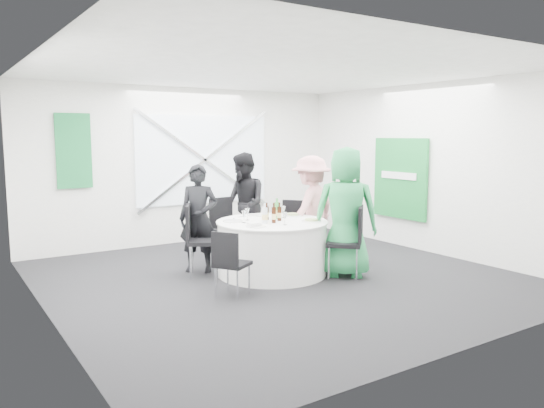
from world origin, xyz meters
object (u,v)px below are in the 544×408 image
chair_back_right (292,224)px  person_man_back_left (199,218)px  chair_back (225,224)px  person_man_back (243,205)px  person_woman_green (346,212)px  clear_water_bottle (265,216)px  chair_back_left (197,234)px  chair_front_right (351,236)px  green_water_bottle (277,211)px  banquet_table (272,248)px  person_woman_pink (311,209)px  chair_front_left (229,259)px

chair_back_right → person_man_back_left: bearing=-128.9°
chair_back → person_man_back: size_ratio=0.58×
person_woman_green → clear_water_bottle: size_ratio=6.54×
chair_back_left → chair_front_right: chair_back_left is taller
person_woman_green → clear_water_bottle: (-0.98, 0.54, -0.03)m
chair_back_left → green_water_bottle: size_ratio=3.35×
banquet_table → person_man_back_left: person_man_back_left is taller
person_woman_green → banquet_table: bearing=-0.0°
person_man_back → clear_water_bottle: person_man_back is taller
chair_back_left → person_woman_pink: bearing=-66.2°
chair_back → person_woman_green: person_woman_green is taller
banquet_table → chair_back_left: size_ratio=1.56×
chair_back_right → green_water_bottle: bearing=-89.0°
banquet_table → person_man_back: 1.29m
chair_front_right → clear_water_bottle: size_ratio=3.63×
person_woman_green → clear_water_bottle: 1.12m
chair_front_left → chair_back_left: bearing=-37.9°
chair_front_right → person_woman_pink: person_woman_pink is taller
chair_back_right → chair_front_right: 1.51m
chair_back_left → person_man_back_left: 0.30m
chair_back → chair_back_left: chair_back_left is taller
chair_back_right → green_water_bottle: green_water_bottle is taller
chair_back → person_man_back: (0.36, 0.05, 0.27)m
person_woman_pink → chair_back: bearing=-55.9°
chair_front_left → person_woman_pink: 2.25m
chair_front_left → person_woman_pink: size_ratio=0.50×
banquet_table → chair_front_left: bearing=-148.0°
person_woman_pink → chair_back_right: bearing=-97.5°
banquet_table → person_man_back_left: (-0.80, 0.69, 0.39)m
banquet_table → chair_back_left: bearing=152.0°
person_man_back → person_woman_green: size_ratio=0.94×
green_water_bottle → chair_back_left: bearing=160.5°
person_woman_pink → green_water_bottle: size_ratio=5.48×
person_man_back → person_woman_pink: 1.10m
chair_front_right → person_woman_pink: 1.17m
chair_front_left → person_man_back: 2.25m
banquet_table → clear_water_bottle: bearing=-150.8°
chair_back_left → person_woman_pink: size_ratio=0.61×
banquet_table → chair_back_left: (-0.92, 0.49, 0.21)m
person_man_back_left → chair_back_right: bearing=42.1°
chair_back → person_man_back_left: 0.82m
person_woman_pink → green_water_bottle: bearing=-3.3°
person_woman_green → person_man_back: bearing=-33.7°
person_woman_pink → banquet_table: bearing=0.0°
chair_back → person_woman_green: size_ratio=0.54×
person_woman_green → green_water_bottle: person_woman_green is taller
chair_front_left → green_water_bottle: bearing=-89.6°
person_man_back → person_woman_pink: bearing=51.9°
person_man_back → clear_water_bottle: 1.35m
chair_front_left → person_woman_pink: person_woman_pink is taller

